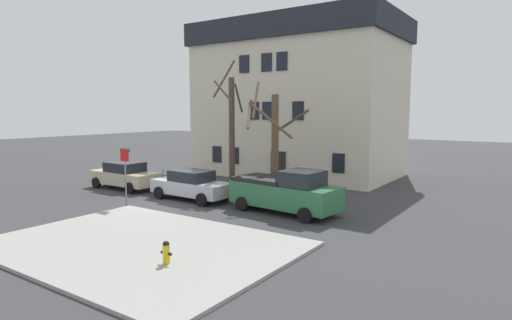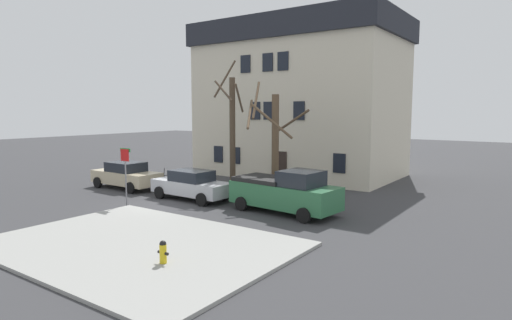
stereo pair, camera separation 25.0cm
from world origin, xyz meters
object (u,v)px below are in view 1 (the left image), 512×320
object	(u,v)px
car_silver_sedan	(192,185)
bicycle_leaning	(165,178)
tree_bare_near	(231,130)
fire_hydrant	(166,252)
car_beige_sedan	(125,175)
pickup_truck_green	(286,192)
tree_bare_mid	(273,140)
street_sign_pole	(125,166)
building_main	(298,99)

from	to	relation	value
car_silver_sedan	bicycle_leaning	distance (m)	5.62
tree_bare_near	fire_hydrant	bearing A→B (deg)	-61.62
car_beige_sedan	bicycle_leaning	xyz separation A→B (m)	(0.78, 2.58, -0.46)
pickup_truck_green	bicycle_leaning	distance (m)	10.91
fire_hydrant	car_beige_sedan	bearing A→B (deg)	145.92
fire_hydrant	bicycle_leaning	distance (m)	15.49
tree_bare_near	bicycle_leaning	size ratio (longest dim) A/B	4.48
car_beige_sedan	bicycle_leaning	world-z (taller)	car_beige_sedan
tree_bare_mid	fire_hydrant	bearing A→B (deg)	-74.73
car_beige_sedan	fire_hydrant	world-z (taller)	car_beige_sedan
car_beige_sedan	fire_hydrant	xyz separation A→B (m)	(11.99, -8.11, -0.34)
fire_hydrant	tree_bare_near	bearing A→B (deg)	118.38
pickup_truck_green	bicycle_leaning	size ratio (longest dim) A/B	3.13
tree_bare_mid	street_sign_pole	distance (m)	7.89
car_beige_sedan	fire_hydrant	size ratio (longest dim) A/B	6.66
car_beige_sedan	building_main	bearing A→B (deg)	63.70
building_main	pickup_truck_green	bearing A→B (deg)	-63.63
pickup_truck_green	tree_bare_mid	bearing A→B (deg)	131.57
car_beige_sedan	car_silver_sedan	xyz separation A→B (m)	(5.67, -0.15, -0.02)
car_silver_sedan	pickup_truck_green	size ratio (longest dim) A/B	0.86
car_silver_sedan	pickup_truck_green	distance (m)	5.73
car_beige_sedan	pickup_truck_green	size ratio (longest dim) A/B	0.87
car_silver_sedan	car_beige_sedan	bearing A→B (deg)	178.47
bicycle_leaning	car_silver_sedan	bearing A→B (deg)	-29.16
car_beige_sedan	pickup_truck_green	distance (m)	11.39
tree_bare_mid	car_silver_sedan	distance (m)	5.07
tree_bare_mid	bicycle_leaning	distance (m)	8.70
fire_hydrant	car_silver_sedan	bearing A→B (deg)	128.45
pickup_truck_green	street_sign_pole	bearing A→B (deg)	-155.11
car_silver_sedan	bicycle_leaning	world-z (taller)	car_silver_sedan
tree_bare_mid	car_beige_sedan	bearing A→B (deg)	-162.60
building_main	car_beige_sedan	bearing A→B (deg)	-116.30
tree_bare_near	car_silver_sedan	world-z (taller)	tree_bare_near
tree_bare_mid	car_beige_sedan	xyz separation A→B (m)	(-9.01, -2.82, -2.37)
car_beige_sedan	street_sign_pole	bearing A→B (deg)	-38.40
pickup_truck_green	fire_hydrant	world-z (taller)	pickup_truck_green
car_silver_sedan	tree_bare_near	bearing A→B (deg)	84.32
car_silver_sedan	street_sign_pole	world-z (taller)	street_sign_pole
building_main	bicycle_leaning	world-z (taller)	building_main
tree_bare_mid	bicycle_leaning	world-z (taller)	tree_bare_mid
pickup_truck_green	bicycle_leaning	bearing A→B (deg)	167.03
bicycle_leaning	pickup_truck_green	bearing A→B (deg)	-12.97
bicycle_leaning	car_beige_sedan	bearing A→B (deg)	-106.83
tree_bare_near	fire_hydrant	world-z (taller)	tree_bare_near
tree_bare_near	pickup_truck_green	bearing A→B (deg)	-27.98
tree_bare_near	tree_bare_mid	distance (m)	3.06
car_silver_sedan	fire_hydrant	xyz separation A→B (m)	(6.32, -7.96, -0.32)
building_main	car_beige_sedan	size ratio (longest dim) A/B	3.08
tree_bare_mid	bicycle_leaning	bearing A→B (deg)	-178.29
building_main	tree_bare_mid	distance (m)	9.67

